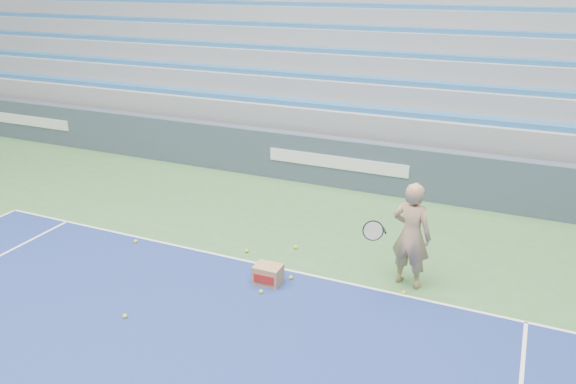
# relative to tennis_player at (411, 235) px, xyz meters

# --- Properties ---
(sponsor_barrier) EXTENTS (30.00, 0.32, 1.10)m
(sponsor_barrier) POSITION_rel_tennis_player_xyz_m (-2.38, 3.63, -0.28)
(sponsor_barrier) COLOR #394758
(sponsor_barrier) RESTS_ON ground
(bleachers) EXTENTS (31.00, 9.15, 7.30)m
(bleachers) POSITION_rel_tennis_player_xyz_m (-2.38, 9.35, 1.52)
(bleachers) COLOR gray
(bleachers) RESTS_ON ground
(tennis_player) EXTENTS (0.95, 0.88, 1.66)m
(tennis_player) POSITION_rel_tennis_player_xyz_m (0.00, 0.00, 0.00)
(tennis_player) COLOR tan
(tennis_player) RESTS_ON ground
(ball_box) EXTENTS (0.42, 0.33, 0.31)m
(ball_box) POSITION_rel_tennis_player_xyz_m (-1.96, -0.86, -0.68)
(ball_box) COLOR #A87D51
(ball_box) RESTS_ON ground
(tennis_ball_0) EXTENTS (0.07, 0.07, 0.07)m
(tennis_ball_0) POSITION_rel_tennis_player_xyz_m (-4.72, -0.56, -0.80)
(tennis_ball_0) COLOR #C4D62B
(tennis_ball_0) RESTS_ON ground
(tennis_ball_1) EXTENTS (0.07, 0.07, 0.07)m
(tennis_ball_1) POSITION_rel_tennis_player_xyz_m (0.03, -0.33, -0.80)
(tennis_ball_1) COLOR #C4D62B
(tennis_ball_1) RESTS_ON ground
(tennis_ball_2) EXTENTS (0.07, 0.07, 0.07)m
(tennis_ball_2) POSITION_rel_tennis_player_xyz_m (-1.93, -1.17, -0.80)
(tennis_ball_2) COLOR #C4D62B
(tennis_ball_2) RESTS_ON ground
(tennis_ball_3) EXTENTS (0.07, 0.07, 0.07)m
(tennis_ball_3) POSITION_rel_tennis_player_xyz_m (-1.69, -0.60, -0.80)
(tennis_ball_3) COLOR #C4D62B
(tennis_ball_3) RESTS_ON ground
(tennis_ball_4) EXTENTS (0.07, 0.07, 0.07)m
(tennis_ball_4) POSITION_rel_tennis_player_xyz_m (-2.03, 0.38, -0.80)
(tennis_ball_4) COLOR #C4D62B
(tennis_ball_4) RESTS_ON ground
(tennis_ball_5) EXTENTS (0.07, 0.07, 0.07)m
(tennis_ball_5) POSITION_rel_tennis_player_xyz_m (-2.02, -0.40, -0.80)
(tennis_ball_5) COLOR #C4D62B
(tennis_ball_5) RESTS_ON ground
(tennis_ball_6) EXTENTS (0.07, 0.07, 0.07)m
(tennis_ball_6) POSITION_rel_tennis_player_xyz_m (-3.37, -2.51, -0.80)
(tennis_ball_6) COLOR #C4D62B
(tennis_ball_6) RESTS_ON ground
(tennis_ball_7) EXTENTS (0.07, 0.07, 0.07)m
(tennis_ball_7) POSITION_rel_tennis_player_xyz_m (-2.75, -0.08, -0.80)
(tennis_ball_7) COLOR #C4D62B
(tennis_ball_7) RESTS_ON ground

